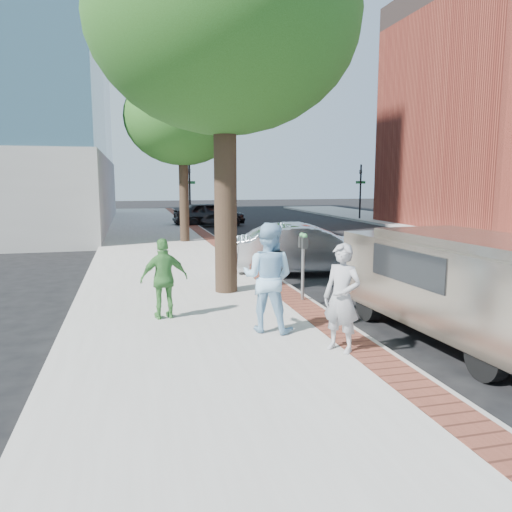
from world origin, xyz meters
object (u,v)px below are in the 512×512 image
object	(u,v)px
parking_meter	(303,252)
person_gray	(342,298)
person_officer	(268,277)
person_green	(164,279)
van	(454,281)
bg_car	(209,214)
sedan_silver	(307,249)

from	to	relation	value
parking_meter	person_gray	size ratio (longest dim) A/B	0.89
person_officer	person_green	world-z (taller)	person_officer
person_officer	van	world-z (taller)	person_officer
person_green	bg_car	world-z (taller)	person_green
van	parking_meter	bearing A→B (deg)	120.77
person_green	sedan_silver	distance (m)	6.20
person_gray	person_officer	bearing A→B (deg)	175.70
parking_meter	van	size ratio (longest dim) A/B	0.29
person_gray	bg_car	bearing A→B (deg)	139.46
person_gray	van	world-z (taller)	van
person_gray	van	bearing A→B (deg)	66.54
sedan_silver	bg_car	bearing A→B (deg)	8.71
parking_meter	person_officer	size ratio (longest dim) A/B	0.78
person_green	van	size ratio (longest dim) A/B	0.30
person_gray	parking_meter	bearing A→B (deg)	134.18
person_officer	sedan_silver	xyz separation A→B (m)	(2.75, 5.59, -0.35)
person_gray	sedan_silver	xyz separation A→B (m)	(1.94, 6.86, -0.24)
person_officer	van	xyz separation A→B (m)	(3.15, -0.72, -0.08)
parking_meter	bg_car	distance (m)	19.69
person_green	van	xyz separation A→B (m)	(4.83, -1.96, 0.10)
bg_car	van	distance (m)	22.35
sedan_silver	person_officer	bearing A→B (deg)	161.05
bg_car	van	bearing A→B (deg)	175.95
sedan_silver	van	size ratio (longest dim) A/B	0.88
person_gray	person_green	world-z (taller)	person_gray
sedan_silver	bg_car	size ratio (longest dim) A/B	1.05
bg_car	parking_meter	bearing A→B (deg)	170.92
bg_car	van	size ratio (longest dim) A/B	0.84
parking_meter	person_officer	xyz separation A→B (m)	(-1.32, -1.95, -0.11)
bg_car	person_gray	bearing A→B (deg)	170.04
parking_meter	bg_car	world-z (taller)	parking_meter
person_gray	person_officer	xyz separation A→B (m)	(-0.81, 1.27, 0.11)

